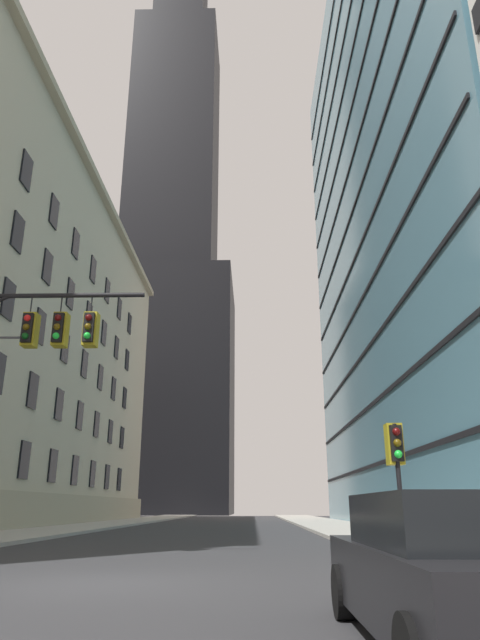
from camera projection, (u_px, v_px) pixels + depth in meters
ground_plane at (102, 587)px, 10.15m from camera, size 102.00×160.00×0.10m
dark_skyscraper at (173, 205)px, 121.25m from camera, size 26.20×26.20×216.32m
glass_office_midrise at (458, 186)px, 45.88m from camera, size 17.75×47.03×52.75m
traffic_signal_mast at (14, 353)px, 16.50m from camera, size 6.86×0.63×7.53m
traffic_light_near_right at (396, 450)px, 14.26m from camera, size 0.40×0.63×3.23m
parked_car at (461, 572)px, 5.47m from camera, size 2.04×4.69×1.46m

